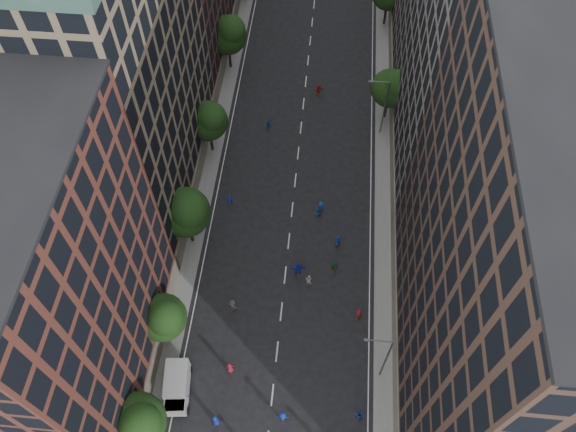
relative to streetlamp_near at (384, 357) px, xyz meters
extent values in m
plane|color=black|center=(-10.37, 28.00, -5.17)|extent=(240.00, 240.00, 0.00)
cube|color=slate|center=(-22.37, 35.50, -5.09)|extent=(4.00, 105.00, 0.15)
cube|color=slate|center=(1.63, 35.50, -5.09)|extent=(4.00, 105.00, 0.15)
cube|color=brown|center=(-29.37, -1.00, 9.83)|extent=(14.00, 22.00, 30.00)
cube|color=#7E6B52|center=(-29.37, 23.00, 11.83)|extent=(14.00, 26.00, 34.00)
cube|color=#4A3327|center=(8.63, 3.00, 12.83)|extent=(14.00, 30.00, 36.00)
cube|color=#6B6458|center=(8.63, 32.00, 11.33)|extent=(14.00, 28.00, 33.00)
cylinder|color=black|center=(-21.57, -8.00, -3.19)|extent=(0.36, 0.36, 3.96)
sphere|color=black|center=(-21.57, -8.00, 0.41)|extent=(5.20, 5.20, 5.20)
sphere|color=black|center=(-20.92, -8.52, 1.71)|extent=(3.90, 3.90, 3.90)
cylinder|color=black|center=(-21.57, 2.00, -3.32)|extent=(0.36, 0.36, 3.70)
sphere|color=black|center=(-21.57, 2.00, 0.04)|extent=(4.80, 4.80, 4.80)
sphere|color=black|center=(-20.97, 1.52, 1.24)|extent=(3.60, 3.60, 3.60)
cylinder|color=black|center=(-21.57, 14.00, -3.06)|extent=(0.36, 0.36, 4.22)
sphere|color=black|center=(-21.57, 14.00, 0.78)|extent=(5.60, 5.60, 5.60)
sphere|color=black|center=(-20.87, 13.44, 2.18)|extent=(4.20, 4.20, 4.20)
cylinder|color=black|center=(-21.57, 28.00, -3.23)|extent=(0.36, 0.36, 3.87)
sphere|color=black|center=(-21.57, 28.00, 0.29)|extent=(5.00, 5.00, 5.00)
sphere|color=black|center=(-20.94, 27.50, 1.54)|extent=(3.75, 3.75, 3.75)
cylinder|color=black|center=(-21.57, 44.00, -3.14)|extent=(0.36, 0.36, 4.05)
sphere|color=black|center=(-21.57, 44.00, 0.54)|extent=(5.40, 5.40, 5.40)
sphere|color=black|center=(-20.89, 43.46, 1.89)|extent=(4.05, 4.05, 4.05)
cylinder|color=black|center=(0.83, 36.00, -3.30)|extent=(0.36, 0.36, 3.74)
sphere|color=black|center=(0.83, 36.00, 0.10)|extent=(5.00, 5.00, 5.00)
sphere|color=black|center=(1.46, 35.50, 1.35)|extent=(3.75, 3.75, 3.75)
cylinder|color=black|center=(0.83, 56.00, -3.19)|extent=(0.36, 0.36, 3.96)
cylinder|color=#595B60|center=(0.23, 0.00, -0.67)|extent=(0.18, 0.18, 9.00)
cylinder|color=#595B60|center=(-0.97, 0.00, 3.83)|extent=(2.40, 0.12, 0.12)
cube|color=#595B60|center=(-2.07, 0.00, 3.78)|extent=(0.50, 0.22, 0.15)
cylinder|color=#595B60|center=(0.23, 33.00, -0.67)|extent=(0.18, 0.18, 9.00)
cylinder|color=#595B60|center=(-0.97, 33.00, 3.83)|extent=(2.40, 0.12, 0.12)
cube|color=#595B60|center=(-2.07, 33.00, 3.78)|extent=(0.50, 0.22, 0.15)
cube|color=#B8B7B9|center=(-19.74, -2.91, -3.65)|extent=(2.61, 4.00, 2.30)
cube|color=#B8B7B9|center=(-19.48, -5.20, -4.07)|extent=(2.27, 1.90, 1.47)
cube|color=black|center=(-19.48, -5.20, -3.39)|extent=(2.03, 1.57, 0.10)
cylinder|color=black|center=(-20.48, -5.64, -4.77)|extent=(0.35, 0.82, 0.80)
cylinder|color=black|center=(-18.40, -5.40, -4.77)|extent=(0.35, 0.82, 0.80)
cylinder|color=black|center=(-20.95, -1.58, -4.77)|extent=(0.35, 0.82, 0.80)
cylinder|color=black|center=(-18.86, -1.34, -4.77)|extent=(0.35, 0.82, 0.80)
imported|color=#12279A|center=(-15.45, -6.16, -4.24)|extent=(1.07, 0.92, 1.86)
imported|color=#13329E|center=(-1.87, -4.35, -4.32)|extent=(0.93, 0.78, 1.71)
imported|color=#132D9D|center=(-9.09, -5.25, -4.27)|extent=(1.21, 0.76, 1.80)
imported|color=#141AA8|center=(-18.87, -3.98, -4.27)|extent=(1.14, 0.84, 1.80)
imported|color=maroon|center=(-14.87, -0.94, -4.32)|extent=(0.98, 0.82, 1.70)
imported|color=maroon|center=(-2.08, 6.19, -4.34)|extent=(0.72, 0.61, 1.66)
imported|color=silver|center=(-7.67, 9.75, -4.39)|extent=(0.91, 0.81, 1.55)
imported|color=#424348|center=(-15.57, 5.82, -4.30)|extent=(1.30, 1.06, 1.75)
imported|color=#1D6136|center=(-4.95, 11.64, -4.38)|extent=(1.01, 0.70, 1.58)
imported|color=#162BB7|center=(-8.94, 10.86, -4.21)|extent=(1.84, 0.79, 1.92)
imported|color=navy|center=(-4.71, 15.04, -4.39)|extent=(0.86, 0.67, 1.56)
imported|color=navy|center=(-17.97, 19.46, -4.30)|extent=(0.70, 0.53, 1.73)
imported|color=blue|center=(-7.28, 18.77, -4.41)|extent=(0.89, 0.80, 1.51)
imported|color=#13349C|center=(-6.92, 19.66, -4.38)|extent=(1.14, 0.85, 1.57)
imported|color=blue|center=(-14.61, 32.37, -4.37)|extent=(1.01, 0.73, 1.59)
imported|color=#A91C27|center=(-8.42, 39.43, -4.27)|extent=(1.75, 1.05, 1.80)
camera|label=1|loc=(-7.32, -19.08, 51.01)|focal=35.00mm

